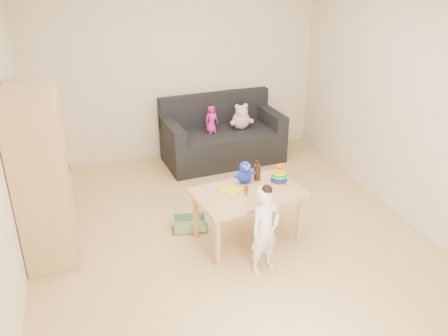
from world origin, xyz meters
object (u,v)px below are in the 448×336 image
object	(u,v)px
wardrobe	(42,175)
sofa	(223,145)
play_table	(248,216)
toddler	(265,231)

from	to	relation	value
wardrobe	sofa	size ratio (longest dim) A/B	1.02
wardrobe	play_table	bearing A→B (deg)	-12.49
sofa	wardrobe	bearing A→B (deg)	-150.31
play_table	toddler	bearing A→B (deg)	-92.85
sofa	toddler	distance (m)	2.56
wardrobe	sofa	distance (m)	2.84
sofa	play_table	distance (m)	2.02
sofa	play_table	bearing A→B (deg)	-104.83
play_table	toddler	world-z (taller)	toddler
sofa	toddler	bearing A→B (deg)	-103.30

